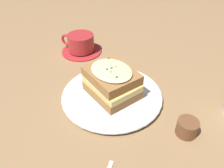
{
  "coord_description": "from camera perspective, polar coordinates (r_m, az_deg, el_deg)",
  "views": [
    {
      "loc": [
        -0.05,
        -0.45,
        0.39
      ],
      "look_at": [
        -0.02,
        -0.01,
        0.05
      ],
      "focal_mm": 35.0,
      "sensor_mm": 36.0,
      "label": 1
    }
  ],
  "objects": [
    {
      "name": "ground_plane",
      "position": [
        0.59,
        2.13,
        -2.69
      ],
      "size": [
        2.4,
        2.4,
        0.0
      ],
      "primitive_type": "plane",
      "color": "olive"
    },
    {
      "name": "dinner_plate",
      "position": [
        0.58,
        -0.0,
        -2.94
      ],
      "size": [
        0.26,
        0.26,
        0.01
      ],
      "color": "white",
      "rests_on": "ground_plane"
    },
    {
      "name": "sandwich",
      "position": [
        0.55,
        -0.06,
        0.6
      ],
      "size": [
        0.16,
        0.17,
        0.08
      ],
      "rotation": [
        0.0,
        0.0,
        5.31
      ],
      "color": "olive",
      "rests_on": "dinner_plate"
    },
    {
      "name": "teacup_with_saucer",
      "position": [
        0.78,
        -8.17,
        10.22
      ],
      "size": [
        0.14,
        0.14,
        0.06
      ],
      "rotation": [
        0.0,
        0.0,
        2.72
      ],
      "color": "#AD282D",
      "rests_on": "ground_plane"
    },
    {
      "name": "condiment_pot",
      "position": [
        0.51,
        19.03,
        -10.69
      ],
      "size": [
        0.05,
        0.05,
        0.04
      ],
      "primitive_type": "cylinder",
      "color": "brown",
      "rests_on": "ground_plane"
    }
  ]
}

